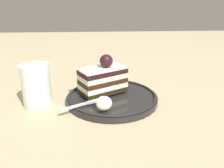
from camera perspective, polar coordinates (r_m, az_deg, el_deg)
name	(u,v)px	position (r m, az deg, el deg)	size (l,w,h in m)	color
ground_plane	(109,99)	(0.65, -0.65, -3.75)	(2.40, 2.40, 0.00)	tan
dessert_plate	(112,98)	(0.64, 0.00, -3.32)	(0.25, 0.25, 0.02)	black
cake_slice	(103,79)	(0.63, -2.20, 1.28)	(0.12, 0.14, 0.10)	black
whipped_cream_dollop	(104,103)	(0.55, -1.99, -4.70)	(0.04, 0.04, 0.03)	white
fork	(83,104)	(0.58, -7.00, -4.87)	(0.06, 0.10, 0.00)	silver
drink_glass_near	(37,88)	(0.63, -17.86, -0.92)	(0.07, 0.07, 0.11)	white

